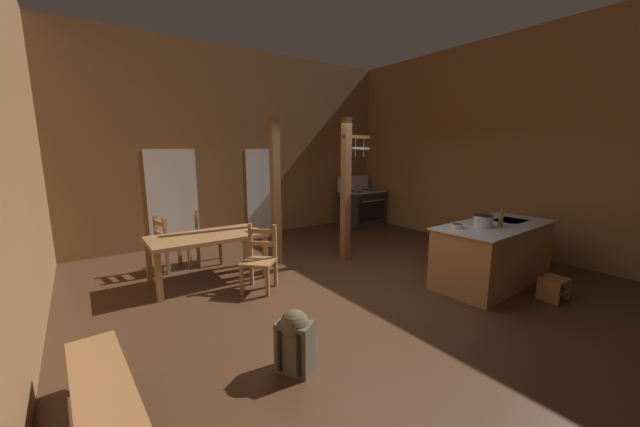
{
  "coord_description": "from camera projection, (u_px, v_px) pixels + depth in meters",
  "views": [
    {
      "loc": [
        -3.3,
        -3.73,
        2.03
      ],
      "look_at": [
        -0.02,
        0.95,
        0.98
      ],
      "focal_mm": 19.43,
      "sensor_mm": 36.0,
      "label": 1
    }
  ],
  "objects": [
    {
      "name": "ground_plane",
      "position": [
        357.0,
        290.0,
        5.24
      ],
      "size": [
        8.34,
        8.66,
        0.1
      ],
      "primitive_type": "cube",
      "color": "#422819"
    },
    {
      "name": "wall_back",
      "position": [
        246.0,
        146.0,
        8.07
      ],
      "size": [
        8.34,
        0.14,
        4.25
      ],
      "primitive_type": "cube",
      "color": "brown",
      "rests_on": "ground_plane"
    },
    {
      "name": "wall_right",
      "position": [
        502.0,
        145.0,
        7.02
      ],
      "size": [
        0.14,
        8.66,
        4.25
      ],
      "primitive_type": "cube",
      "color": "brown",
      "rests_on": "ground_plane"
    },
    {
      "name": "glazed_door_back_left",
      "position": [
        173.0,
        199.0,
        7.25
      ],
      "size": [
        1.0,
        0.01,
        2.05
      ],
      "primitive_type": "cube",
      "color": "white",
      "rests_on": "ground_plane"
    },
    {
      "name": "glazed_panel_back_right",
      "position": [
        263.0,
        192.0,
        8.42
      ],
      "size": [
        0.84,
        0.01,
        2.05
      ],
      "primitive_type": "cube",
      "color": "white",
      "rests_on": "ground_plane"
    },
    {
      "name": "kitchen_island",
      "position": [
        493.0,
        253.0,
        5.35
      ],
      "size": [
        2.21,
        1.08,
        0.92
      ],
      "color": "olive",
      "rests_on": "ground_plane"
    },
    {
      "name": "stove_range",
      "position": [
        362.0,
        207.0,
        9.59
      ],
      "size": [
        1.17,
        0.87,
        1.32
      ],
      "color": "#272727",
      "rests_on": "ground_plane"
    },
    {
      "name": "support_post_with_pot_rack",
      "position": [
        347.0,
        185.0,
        6.36
      ],
      "size": [
        0.65,
        0.24,
        2.6
      ],
      "color": "brown",
      "rests_on": "ground_plane"
    },
    {
      "name": "support_post_center",
      "position": [
        275.0,
        193.0,
        6.03
      ],
      "size": [
        0.14,
        0.14,
        2.6
      ],
      "color": "brown",
      "rests_on": "ground_plane"
    },
    {
      "name": "step_stool",
      "position": [
        554.0,
        287.0,
        4.76
      ],
      "size": [
        0.36,
        0.28,
        0.3
      ],
      "color": "olive",
      "rests_on": "ground_plane"
    },
    {
      "name": "dining_table",
      "position": [
        207.0,
        240.0,
        5.37
      ],
      "size": [
        1.7,
        0.91,
        0.74
      ],
      "color": "olive",
      "rests_on": "ground_plane"
    },
    {
      "name": "ladderback_chair_near_window",
      "position": [
        260.0,
        259.0,
        5.08
      ],
      "size": [
        0.62,
        0.62,
        0.95
      ],
      "color": "olive",
      "rests_on": "ground_plane"
    },
    {
      "name": "ladderback_chair_by_post",
      "position": [
        206.0,
        239.0,
        6.26
      ],
      "size": [
        0.55,
        0.55,
        0.95
      ],
      "color": "olive",
      "rests_on": "ground_plane"
    },
    {
      "name": "ladderback_chair_at_table_end",
      "position": [
        170.0,
        244.0,
        5.89
      ],
      "size": [
        0.52,
        0.52,
        0.95
      ],
      "color": "olive",
      "rests_on": "ground_plane"
    },
    {
      "name": "bench_along_left_wall",
      "position": [
        103.0,
        396.0,
        2.47
      ],
      "size": [
        0.44,
        1.44,
        0.44
      ],
      "color": "olive",
      "rests_on": "ground_plane"
    },
    {
      "name": "backpack",
      "position": [
        295.0,
        339.0,
        3.19
      ],
      "size": [
        0.38,
        0.39,
        0.6
      ],
      "color": "#4C4233",
      "rests_on": "ground_plane"
    },
    {
      "name": "stockpot_on_counter",
      "position": [
        483.0,
        221.0,
        5.03
      ],
      "size": [
        0.34,
        0.27,
        0.18
      ],
      "color": "#A8AAB2",
      "rests_on": "kitchen_island"
    },
    {
      "name": "mixing_bowl_on_counter",
      "position": [
        457.0,
        226.0,
        4.98
      ],
      "size": [
        0.17,
        0.17,
        0.06
      ],
      "color": "#B2A893",
      "rests_on": "kitchen_island"
    },
    {
      "name": "bottle_tall_on_counter",
      "position": [
        501.0,
        219.0,
        5.07
      ],
      "size": [
        0.07,
        0.07,
        0.27
      ],
      "color": "brown",
      "rests_on": "kitchen_island"
    }
  ]
}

